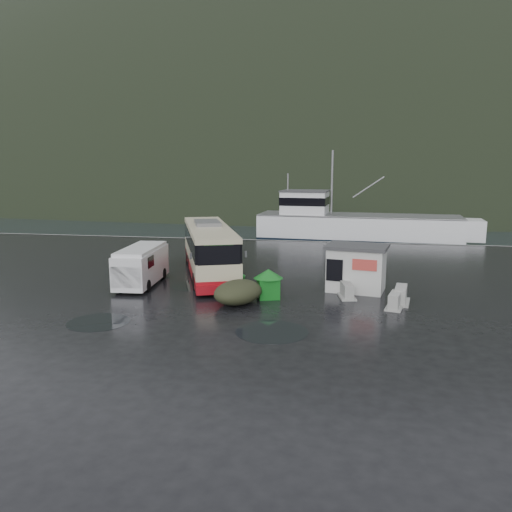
% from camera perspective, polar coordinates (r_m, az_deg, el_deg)
% --- Properties ---
extents(ground, '(160.00, 160.00, 0.00)m').
position_cam_1_polar(ground, '(27.71, -0.61, -4.31)').
color(ground, black).
rests_on(ground, ground).
extents(harbor_water, '(300.00, 180.00, 0.02)m').
position_cam_1_polar(harbor_water, '(136.64, 7.91, 7.24)').
color(harbor_water, black).
rests_on(harbor_water, ground).
extents(quay_edge, '(160.00, 0.60, 1.50)m').
position_cam_1_polar(quay_edge, '(47.15, 3.83, 1.74)').
color(quay_edge, '#999993').
rests_on(quay_edge, ground).
extents(headland, '(780.00, 540.00, 570.00)m').
position_cam_1_polar(headland, '(276.50, 11.10, 8.63)').
color(headland, black).
rests_on(headland, ground).
extents(coach_bus, '(7.06, 12.36, 3.41)m').
position_cam_1_polar(coach_bus, '(32.68, -5.35, -2.10)').
color(coach_bus, '#C3B893').
rests_on(coach_bus, ground).
extents(white_van, '(2.33, 5.63, 2.29)m').
position_cam_1_polar(white_van, '(30.50, -12.85, -3.21)').
color(white_van, silver).
rests_on(white_van, ground).
extents(waste_bin_left, '(1.27, 1.27, 1.37)m').
position_cam_1_polar(waste_bin_left, '(27.99, -2.59, -4.17)').
color(waste_bin_left, '#12681B').
rests_on(waste_bin_left, ground).
extents(waste_bin_right, '(1.42, 1.42, 1.58)m').
position_cam_1_polar(waste_bin_right, '(26.81, 1.41, -4.81)').
color(waste_bin_right, '#12681B').
rests_on(waste_bin_right, ground).
extents(dome_tent, '(3.11, 3.63, 1.20)m').
position_cam_1_polar(dome_tent, '(25.77, -2.05, -5.44)').
color(dome_tent, '#2C2E1C').
rests_on(dome_tent, ground).
extents(ticket_kiosk, '(3.76, 3.12, 2.61)m').
position_cam_1_polar(ticket_kiosk, '(28.98, 11.32, -3.86)').
color(ticket_kiosk, silver).
rests_on(ticket_kiosk, ground).
extents(jersey_barrier_a, '(1.12, 1.69, 0.78)m').
position_cam_1_polar(jersey_barrier_a, '(25.88, 15.55, -5.75)').
color(jersey_barrier_a, '#999993').
rests_on(jersey_barrier_a, ground).
extents(jersey_barrier_b, '(1.06, 1.68, 0.78)m').
position_cam_1_polar(jersey_barrier_b, '(27.31, 10.32, -4.70)').
color(jersey_barrier_b, '#999993').
rests_on(jersey_barrier_b, ground).
extents(jersey_barrier_c, '(1.16, 1.88, 0.88)m').
position_cam_1_polar(jersey_barrier_c, '(26.87, 16.16, -5.19)').
color(jersey_barrier_c, '#999993').
rests_on(jersey_barrier_c, ground).
extents(fishing_trawler, '(25.19, 7.37, 9.93)m').
position_cam_1_polar(fishing_trawler, '(54.48, 11.53, 2.70)').
color(fishing_trawler, silver).
rests_on(fishing_trawler, ground).
extents(puddles, '(14.22, 13.26, 0.01)m').
position_cam_1_polar(puddles, '(25.91, -2.17, -5.34)').
color(puddles, black).
rests_on(puddles, ground).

